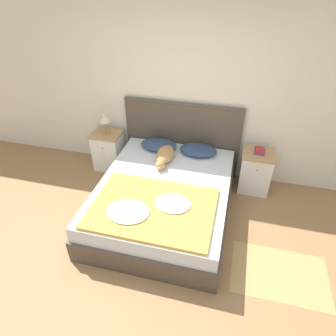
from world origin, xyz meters
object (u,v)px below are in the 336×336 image
object	(u,v)px
book_stack	(260,151)
dog	(165,156)
table_lamp	(105,118)
pillow_left	(159,145)
nightstand_right	(255,171)
pillow_right	(198,150)
bed	(164,199)
nightstand_left	(109,150)

from	to	relation	value
book_stack	dog	bearing A→B (deg)	-164.65
dog	table_lamp	size ratio (longest dim) A/B	1.84
pillow_left	nightstand_right	bearing A→B (deg)	1.13
pillow_right	dog	bearing A→B (deg)	-145.11
nightstand_right	book_stack	bearing A→B (deg)	84.88
bed	book_stack	xyz separation A→B (m)	(1.16, 0.87, 0.40)
nightstand_right	pillow_right	world-z (taller)	nightstand_right
bed	nightstand_left	world-z (taller)	nightstand_left
table_lamp	pillow_left	bearing A→B (deg)	-2.58
pillow_right	dog	xyz separation A→B (m)	(-0.43, -0.30, 0.02)
nightstand_right	table_lamp	bearing A→B (deg)	179.76
nightstand_left	pillow_right	bearing A→B (deg)	-1.13
bed	nightstand_right	distance (m)	1.43
bed	nightstand_right	bearing A→B (deg)	36.14
pillow_right	table_lamp	distance (m)	1.49
bed	pillow_right	world-z (taller)	pillow_right
nightstand_left	nightstand_right	world-z (taller)	same
pillow_left	dog	distance (m)	0.34
nightstand_left	dog	size ratio (longest dim) A/B	1.01
dog	book_stack	size ratio (longest dim) A/B	3.30
bed	book_stack	world-z (taller)	book_stack
bed	dog	size ratio (longest dim) A/B	3.33
bed	dog	bearing A→B (deg)	103.88
bed	pillow_right	distance (m)	0.92
dog	nightstand_left	bearing A→B (deg)	162.36
bed	pillow_right	size ratio (longest dim) A/B	3.87
nightstand_right	table_lamp	world-z (taller)	table_lamp
bed	book_stack	distance (m)	1.50
nightstand_right	bed	bearing A→B (deg)	-143.86
bed	table_lamp	distance (m)	1.57
nightstand_left	dog	world-z (taller)	dog
bed	table_lamp	world-z (taller)	table_lamp
nightstand_left	bed	bearing A→B (deg)	-36.14
pillow_right	nightstand_left	bearing A→B (deg)	178.87
book_stack	table_lamp	world-z (taller)	table_lamp
bed	nightstand_left	distance (m)	1.43
dog	table_lamp	bearing A→B (deg)	161.86
nightstand_right	book_stack	world-z (taller)	book_stack
book_stack	table_lamp	size ratio (longest dim) A/B	0.56
nightstand_right	pillow_right	distance (m)	0.89
book_stack	table_lamp	xyz separation A→B (m)	(-2.31, -0.02, 0.24)
nightstand_left	table_lamp	distance (m)	0.57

